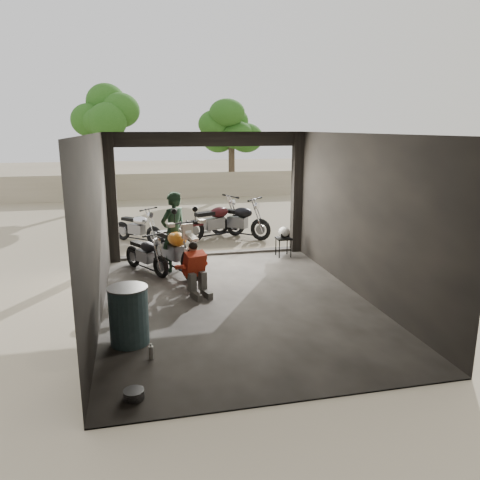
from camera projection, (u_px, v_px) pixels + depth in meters
name	position (u px, v px, depth m)	size (l,w,h in m)	color
ground	(236.00, 302.00, 9.09)	(80.00, 80.00, 0.00)	#7A6D56
garage	(230.00, 232.00, 9.31)	(7.00, 7.13, 3.20)	#2D2B28
boundary_wall	(174.00, 186.00, 22.22)	(18.00, 0.30, 1.20)	gray
tree_left	(102.00, 110.00, 19.37)	(2.20, 2.20, 5.60)	#382B1E
tree_right	(231.00, 122.00, 22.12)	(2.20, 2.20, 5.00)	#382B1E
main_bike	(175.00, 246.00, 10.68)	(0.84, 2.03, 1.36)	beige
left_bike	(146.00, 252.00, 10.84)	(0.61, 1.48, 1.00)	black
outside_bike_a	(138.00, 225.00, 13.64)	(0.65, 1.57, 1.06)	black
outside_bike_b	(216.00, 218.00, 14.06)	(0.78, 1.90, 1.29)	#3D0E11
outside_bike_c	(239.00, 218.00, 14.23)	(0.77, 1.86, 1.26)	black
rider	(174.00, 232.00, 10.84)	(0.69, 0.45, 1.88)	black
mechanic	(197.00, 271.00, 9.28)	(0.54, 0.73, 1.06)	#BB3218
stool	(283.00, 240.00, 12.15)	(0.37, 0.37, 0.52)	black
helmet	(284.00, 232.00, 12.12)	(0.30, 0.31, 0.28)	silver
oil_drum	(129.00, 316.00, 7.23)	(0.60, 0.60, 0.93)	#3D5F67
sign_post	(318.00, 192.00, 13.07)	(0.77, 0.08, 2.32)	black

